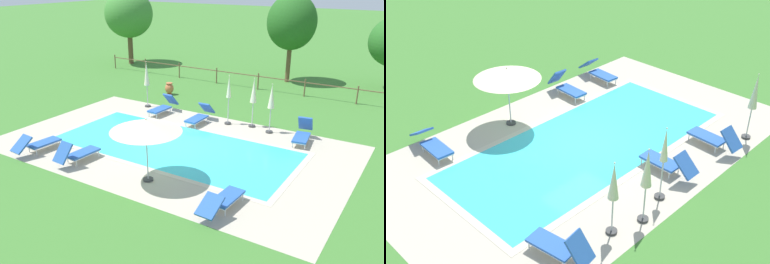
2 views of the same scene
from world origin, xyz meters
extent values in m
plane|color=#3D752D|center=(0.00, 0.00, 0.00)|extent=(160.00, 160.00, 0.00)
cube|color=#B2A893|center=(0.00, 0.00, 0.00)|extent=(14.55, 8.72, 0.01)
cube|color=#38C6D1|center=(0.00, 0.00, 0.01)|extent=(10.20, 4.37, 0.01)
cube|color=#C0B59F|center=(0.00, 2.31, 0.01)|extent=(10.68, 0.24, 0.01)
cube|color=#C0B59F|center=(0.00, -2.31, 0.01)|extent=(10.68, 0.24, 0.01)
cube|color=#C0B59F|center=(5.22, 0.00, 0.01)|extent=(0.24, 4.37, 0.01)
cube|color=#C0B59F|center=(-5.22, 0.00, 0.01)|extent=(0.24, 4.37, 0.01)
cube|color=#2856A8|center=(-0.53, 2.76, 0.32)|extent=(0.61, 1.31, 0.07)
cube|color=#2856A8|center=(-0.52, 3.71, 0.60)|extent=(0.61, 0.66, 0.63)
cube|color=silver|center=(-0.53, 2.76, 0.26)|extent=(0.58, 1.28, 0.04)
cylinder|color=silver|center=(-0.28, 2.20, 0.14)|extent=(0.04, 0.04, 0.28)
cylinder|color=silver|center=(-0.79, 2.21, 0.14)|extent=(0.04, 0.04, 0.28)
cylinder|color=silver|center=(-0.27, 3.31, 0.14)|extent=(0.04, 0.04, 0.28)
cylinder|color=silver|center=(-0.78, 3.31, 0.14)|extent=(0.04, 0.04, 0.28)
cube|color=#2856A8|center=(4.13, -3.06, 0.32)|extent=(0.66, 1.33, 0.07)
cube|color=#2856A8|center=(4.08, -4.08, 0.51)|extent=(0.64, 0.80, 0.46)
cube|color=silver|center=(4.13, -3.06, 0.26)|extent=(0.63, 1.30, 0.04)
cylinder|color=silver|center=(3.90, -2.49, 0.14)|extent=(0.04, 0.04, 0.28)
cylinder|color=silver|center=(4.41, -2.52, 0.14)|extent=(0.04, 0.04, 0.28)
cylinder|color=silver|center=(3.85, -3.60, 0.14)|extent=(0.04, 0.04, 0.28)
cylinder|color=silver|center=(4.36, -3.62, 0.14)|extent=(0.04, 0.04, 0.28)
cube|color=#2856A8|center=(-2.91, 3.02, 0.32)|extent=(0.67, 1.33, 0.07)
cube|color=#2856A8|center=(-2.86, 3.95, 0.62)|extent=(0.64, 0.65, 0.67)
cube|color=silver|center=(-2.91, 3.02, 0.26)|extent=(0.64, 1.31, 0.04)
cylinder|color=silver|center=(-2.69, 2.45, 0.14)|extent=(0.04, 0.04, 0.28)
cylinder|color=silver|center=(-3.20, 2.48, 0.14)|extent=(0.04, 0.04, 0.28)
cylinder|color=silver|center=(-2.63, 3.56, 0.14)|extent=(0.04, 0.04, 0.28)
cylinder|color=silver|center=(-3.14, 3.59, 0.14)|extent=(0.04, 0.04, 0.28)
cube|color=#2856A8|center=(-2.19, -3.00, 0.32)|extent=(0.68, 1.34, 0.07)
cube|color=#2856A8|center=(-2.24, -3.91, 0.64)|extent=(0.64, 0.62, 0.70)
cube|color=silver|center=(-2.19, -3.00, 0.26)|extent=(0.65, 1.31, 0.04)
cylinder|color=silver|center=(-2.41, -2.43, 0.14)|extent=(0.04, 0.04, 0.28)
cylinder|color=silver|center=(-1.90, -2.46, 0.14)|extent=(0.04, 0.04, 0.28)
cylinder|color=silver|center=(-2.48, -3.53, 0.14)|extent=(0.04, 0.04, 0.28)
cylinder|color=silver|center=(-1.97, -3.57, 0.14)|extent=(0.04, 0.04, 0.28)
cube|color=#2856A8|center=(4.50, 3.04, 0.32)|extent=(0.78, 1.37, 0.07)
cube|color=#2856A8|center=(4.37, 3.93, 0.66)|extent=(0.67, 0.63, 0.72)
cube|color=silver|center=(4.50, 3.04, 0.26)|extent=(0.75, 1.34, 0.04)
cylinder|color=silver|center=(4.83, 2.53, 0.14)|extent=(0.04, 0.04, 0.28)
cylinder|color=silver|center=(4.32, 2.46, 0.14)|extent=(0.04, 0.04, 0.28)
cylinder|color=silver|center=(4.17, 3.55, 0.14)|extent=(0.04, 0.04, 0.28)
cube|color=#2856A8|center=(-4.30, -3.11, 0.32)|extent=(0.71, 1.35, 0.07)
cube|color=#2856A8|center=(-4.39, -4.09, 0.57)|extent=(0.66, 0.76, 0.56)
cube|color=silver|center=(-4.30, -3.11, 0.26)|extent=(0.68, 1.32, 0.04)
cylinder|color=silver|center=(-4.51, -2.54, 0.14)|extent=(0.04, 0.04, 0.28)
cylinder|color=silver|center=(-4.00, -2.58, 0.14)|extent=(0.04, 0.04, 0.28)
cylinder|color=silver|center=(-4.60, -3.64, 0.14)|extent=(0.04, 0.04, 0.28)
cylinder|color=silver|center=(-4.10, -3.68, 0.14)|extent=(0.04, 0.04, 0.28)
cylinder|color=#383838|center=(1.00, -3.02, 0.04)|extent=(0.36, 0.36, 0.08)
cylinder|color=#B2B5B7|center=(1.00, -3.02, 1.13)|extent=(0.04, 0.04, 2.25)
cone|color=beige|center=(1.00, -3.02, 2.07)|extent=(2.46, 2.46, 0.41)
sphere|color=beige|center=(1.00, -3.02, 2.28)|extent=(0.06, 0.06, 0.06)
cylinder|color=#383838|center=(1.84, 3.92, 0.04)|extent=(0.32, 0.32, 0.08)
cylinder|color=#B2B5B7|center=(1.84, 3.92, 0.61)|extent=(0.04, 0.04, 1.21)
cone|color=beige|center=(1.84, 3.92, 1.77)|extent=(0.30, 0.30, 1.12)
sphere|color=beige|center=(1.84, 3.92, 2.35)|extent=(0.05, 0.05, 0.05)
cylinder|color=#383838|center=(-4.31, 3.82, 0.04)|extent=(0.32, 0.32, 0.08)
cylinder|color=#B2B5B7|center=(-4.31, 3.82, 0.61)|extent=(0.04, 0.04, 1.22)
cone|color=beige|center=(-4.31, 3.82, 1.84)|extent=(0.30, 0.30, 1.25)
sphere|color=beige|center=(-4.31, 3.82, 2.49)|extent=(0.05, 0.05, 0.05)
cylinder|color=#383838|center=(0.69, 3.66, 0.04)|extent=(0.32, 0.32, 0.08)
cylinder|color=#B2B5B7|center=(0.69, 3.66, 0.67)|extent=(0.04, 0.04, 1.34)
cone|color=beige|center=(0.69, 3.66, 1.86)|extent=(0.23, 0.23, 1.04)
sphere|color=beige|center=(0.69, 3.66, 2.40)|extent=(0.05, 0.05, 0.05)
cylinder|color=#383838|center=(2.83, 3.62, 0.04)|extent=(0.32, 0.32, 0.08)
cylinder|color=#B2B5B7|center=(2.83, 3.62, 0.59)|extent=(0.04, 0.04, 1.19)
cone|color=beige|center=(2.83, 3.62, 1.72)|extent=(0.30, 0.30, 1.07)
sphere|color=beige|center=(2.83, 3.62, 2.28)|extent=(0.05, 0.05, 0.05)
camera|label=1|loc=(9.08, -13.06, 6.75)|focal=38.25mm
camera|label=2|loc=(10.40, 9.80, 8.94)|focal=44.55mm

